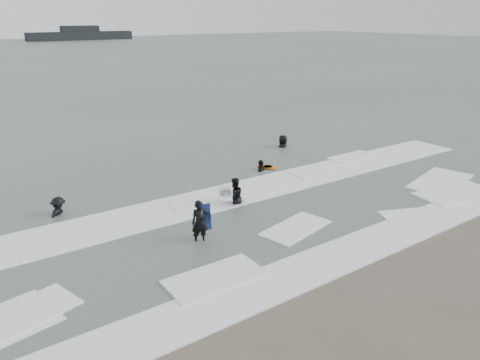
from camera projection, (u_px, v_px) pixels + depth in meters
ground at (323, 251)px, 15.86m from camera, size 320.00×320.00×0.00m
surfer_centre at (200, 243)px, 16.43m from camera, size 0.67×0.54×1.61m
surfer_wading at (234, 204)px, 19.76m from camera, size 0.87×0.69×1.73m
surfer_breaker at (60, 216)px, 18.63m from camera, size 1.20×1.18×1.65m
surfer_right_near at (261, 171)px, 23.95m from camera, size 1.09×0.92×1.75m
surfer_right_far at (283, 148)px, 28.18m from camera, size 1.05×1.12×1.92m
surf_foam at (258, 214)px, 18.72m from camera, size 30.03×9.06×0.09m
bodyboards at (237, 189)px, 20.07m from camera, size 7.47×5.76×1.25m
vessel_horizon at (80, 35)px, 144.31m from camera, size 31.37×5.60×4.26m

